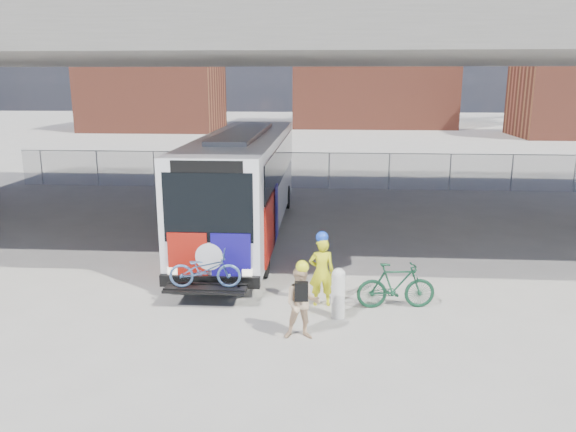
# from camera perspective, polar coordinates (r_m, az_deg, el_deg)

# --- Properties ---
(ground) EXTENTS (160.00, 160.00, 0.00)m
(ground) POSITION_cam_1_polar(r_m,az_deg,el_deg) (16.98, 0.76, -4.85)
(ground) COLOR #9E9991
(ground) RESTS_ON ground
(bus) EXTENTS (2.67, 12.92, 3.69)m
(bus) POSITION_cam_1_polar(r_m,az_deg,el_deg) (19.76, -4.49, 4.07)
(bus) COLOR silver
(bus) RESTS_ON ground
(overpass) EXTENTS (40.00, 16.00, 7.95)m
(overpass) POSITION_cam_1_polar(r_m,az_deg,el_deg) (20.12, 1.51, 16.96)
(overpass) COLOR #605E59
(overpass) RESTS_ON ground
(chainlink_fence) EXTENTS (30.00, 0.06, 30.00)m
(chainlink_fence) POSITION_cam_1_polar(r_m,az_deg,el_deg) (28.37, 2.18, 5.65)
(chainlink_fence) COLOR gray
(chainlink_fence) RESTS_ON ground
(brick_buildings) EXTENTS (54.00, 22.00, 12.00)m
(brick_buildings) POSITION_cam_1_polar(r_m,az_deg,el_deg) (64.30, 4.47, 13.71)
(brick_buildings) COLOR brown
(brick_buildings) RESTS_ON ground
(smokestack) EXTENTS (2.20, 2.20, 25.00)m
(smokestack) POSITION_cam_1_polar(r_m,az_deg,el_deg) (72.61, 15.26, 18.89)
(smokestack) COLOR brown
(smokestack) RESTS_ON ground
(bollard) EXTENTS (0.32, 0.32, 1.21)m
(bollard) POSITION_cam_1_polar(r_m,az_deg,el_deg) (13.11, 5.12, -7.63)
(bollard) COLOR silver
(bollard) RESTS_ON ground
(cyclist_hivis) EXTENTS (0.67, 0.48, 1.88)m
(cyclist_hivis) POSITION_cam_1_polar(r_m,az_deg,el_deg) (13.70, 3.43, -5.49)
(cyclist_hivis) COLOR yellow
(cyclist_hivis) RESTS_ON ground
(cyclist_tan) EXTENTS (0.81, 0.65, 1.75)m
(cyclist_tan) POSITION_cam_1_polar(r_m,az_deg,el_deg) (12.00, 1.45, -8.74)
(cyclist_tan) COLOR #D7B189
(cyclist_tan) RESTS_ON ground
(bike_parked) EXTENTS (1.95, 0.74, 1.14)m
(bike_parked) POSITION_cam_1_polar(r_m,az_deg,el_deg) (13.87, 10.91, -6.96)
(bike_parked) COLOR #144028
(bike_parked) RESTS_ON ground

